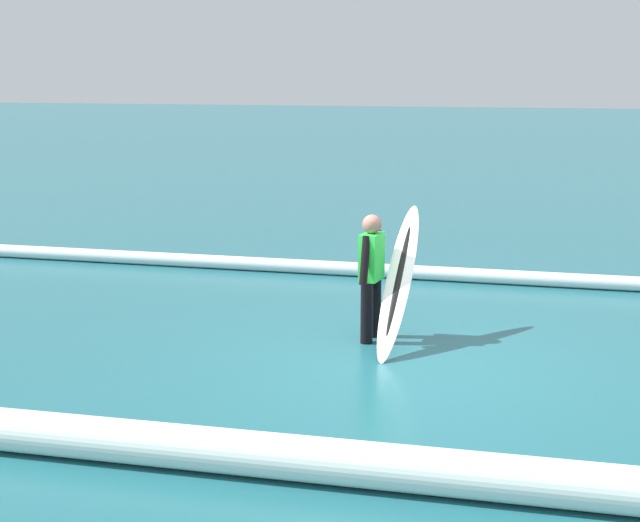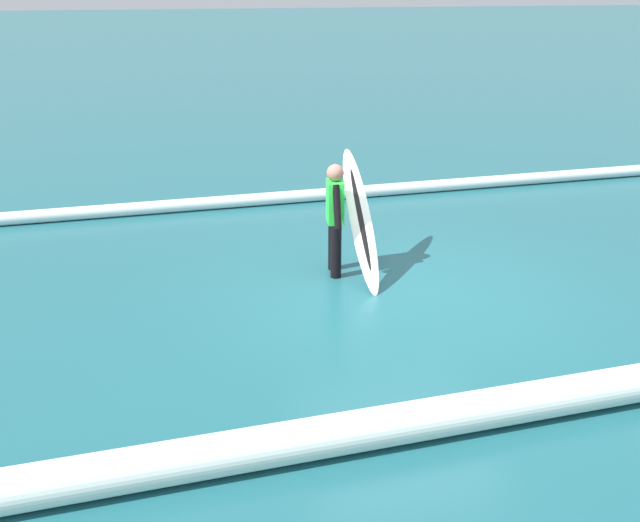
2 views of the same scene
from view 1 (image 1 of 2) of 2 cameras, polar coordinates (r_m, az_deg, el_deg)
ground_plane at (r=9.48m, az=6.15°, el=-6.69°), size 160.63×160.63×0.00m
surfer at (r=10.14m, az=3.31°, el=-0.61°), size 0.24×0.62×1.46m
surfboard at (r=10.05m, az=5.06°, el=-1.22°), size 0.31×1.61×1.50m
wave_crest_foreground at (r=13.66m, az=0.24°, el=-0.42°), size 17.27×1.13×0.21m
wave_crest_midground at (r=7.45m, az=-14.81°, el=-10.85°), size 23.15×1.96×0.35m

